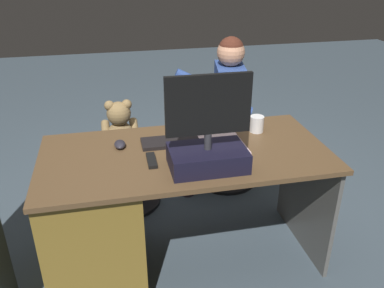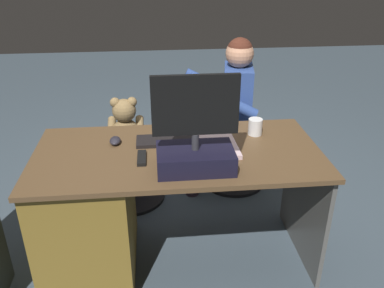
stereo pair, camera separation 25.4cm
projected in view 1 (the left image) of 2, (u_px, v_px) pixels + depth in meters
The scene contains 12 objects.
ground_plane at pixel (176, 222), 2.77m from camera, with size 10.00×10.00×0.00m, color #42505B.
desk at pixel (114, 213), 2.21m from camera, with size 1.53×0.74×0.72m.
monitor at pixel (208, 145), 1.94m from camera, with size 0.41×0.24×0.47m.
keyboard at pixel (179, 141), 2.24m from camera, with size 0.42×0.14×0.02m, color black.
computer_mouse at pixel (120, 144), 2.18m from camera, with size 0.06×0.10×0.04m, color #28262F.
cup at pixel (257, 124), 2.35m from camera, with size 0.08×0.08×0.09m, color white.
tv_remote at pixel (152, 160), 2.04m from camera, with size 0.04×0.15×0.02m, color black.
notebook_binder at pixel (223, 145), 2.19m from camera, with size 0.22×0.30×0.02m, color silver.
office_chair_teddy at pixel (124, 171), 2.89m from camera, with size 0.51×0.51×0.43m.
teddy_bear at pixel (120, 127), 2.74m from camera, with size 0.25×0.25×0.36m.
visitor_chair at pixel (227, 151), 3.16m from camera, with size 0.49×0.49×0.43m.
person at pixel (219, 102), 2.95m from camera, with size 0.55×0.54×1.14m.
Camera 1 is at (0.36, 2.22, 1.71)m, focal length 37.70 mm.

